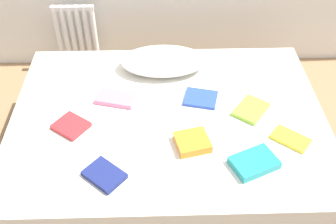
{
  "coord_description": "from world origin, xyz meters",
  "views": [
    {
      "loc": [
        -0.05,
        -1.85,
        2.22
      ],
      "look_at": [
        0.0,
        0.05,
        0.48
      ],
      "focal_mm": 43.2,
      "sensor_mm": 36.0,
      "label": 1
    }
  ],
  "objects_px": {
    "textbook_blue": "(201,98)",
    "textbook_navy": "(104,175)",
    "radiator": "(77,34)",
    "textbook_red": "(71,126)",
    "textbook_teal": "(254,163)",
    "textbook_orange": "(192,142)",
    "pillow": "(163,61)",
    "textbook_yellow": "(291,139)",
    "textbook_lime": "(251,109)",
    "textbook_pink": "(116,99)",
    "bed": "(168,143)"
  },
  "relations": [
    {
      "from": "radiator",
      "to": "textbook_red",
      "type": "distance_m",
      "value": 1.31
    },
    {
      "from": "textbook_yellow",
      "to": "pillow",
      "type": "bearing_deg",
      "value": 174.84
    },
    {
      "from": "textbook_blue",
      "to": "textbook_lime",
      "type": "bearing_deg",
      "value": -7.59
    },
    {
      "from": "textbook_blue",
      "to": "textbook_navy",
      "type": "distance_m",
      "value": 0.84
    },
    {
      "from": "textbook_teal",
      "to": "textbook_blue",
      "type": "bearing_deg",
      "value": 89.11
    },
    {
      "from": "textbook_lime",
      "to": "textbook_pink",
      "type": "xyz_separation_m",
      "value": [
        -0.86,
        0.13,
        0.0
      ]
    },
    {
      "from": "bed",
      "to": "textbook_blue",
      "type": "relative_size",
      "value": 9.6
    },
    {
      "from": "bed",
      "to": "textbook_blue",
      "type": "xyz_separation_m",
      "value": [
        0.22,
        0.14,
        0.26
      ]
    },
    {
      "from": "radiator",
      "to": "textbook_orange",
      "type": "xyz_separation_m",
      "value": [
        0.89,
        -1.46,
        0.17
      ]
    },
    {
      "from": "bed",
      "to": "textbook_navy",
      "type": "height_order",
      "value": "textbook_navy"
    },
    {
      "from": "textbook_yellow",
      "to": "bed",
      "type": "bearing_deg",
      "value": -159.01
    },
    {
      "from": "textbook_navy",
      "to": "textbook_teal",
      "type": "bearing_deg",
      "value": 44.9
    },
    {
      "from": "textbook_red",
      "to": "pillow",
      "type": "bearing_deg",
      "value": 82.01
    },
    {
      "from": "radiator",
      "to": "textbook_lime",
      "type": "height_order",
      "value": "radiator"
    },
    {
      "from": "pillow",
      "to": "textbook_yellow",
      "type": "distance_m",
      "value": 1.03
    },
    {
      "from": "bed",
      "to": "pillow",
      "type": "distance_m",
      "value": 0.58
    },
    {
      "from": "textbook_pink",
      "to": "textbook_blue",
      "type": "bearing_deg",
      "value": 13.91
    },
    {
      "from": "radiator",
      "to": "textbook_pink",
      "type": "relative_size",
      "value": 2.18
    },
    {
      "from": "textbook_lime",
      "to": "textbook_navy",
      "type": "relative_size",
      "value": 1.08
    },
    {
      "from": "bed",
      "to": "textbook_red",
      "type": "distance_m",
      "value": 0.65
    },
    {
      "from": "bed",
      "to": "textbook_pink",
      "type": "bearing_deg",
      "value": 156.13
    },
    {
      "from": "textbook_yellow",
      "to": "textbook_lime",
      "type": "bearing_deg",
      "value": 164.96
    },
    {
      "from": "bed",
      "to": "textbook_teal",
      "type": "relative_size",
      "value": 8.23
    },
    {
      "from": "bed",
      "to": "textbook_teal",
      "type": "xyz_separation_m",
      "value": [
        0.46,
        -0.42,
        0.28
      ]
    },
    {
      "from": "radiator",
      "to": "textbook_red",
      "type": "xyz_separation_m",
      "value": [
        0.17,
        -1.29,
        0.15
      ]
    },
    {
      "from": "pillow",
      "to": "textbook_red",
      "type": "xyz_separation_m",
      "value": [
        -0.57,
        -0.58,
        -0.06
      ]
    },
    {
      "from": "bed",
      "to": "textbook_navy",
      "type": "xyz_separation_m",
      "value": [
        -0.36,
        -0.48,
        0.27
      ]
    },
    {
      "from": "pillow",
      "to": "textbook_orange",
      "type": "xyz_separation_m",
      "value": [
        0.15,
        -0.75,
        -0.04
      ]
    },
    {
      "from": "pillow",
      "to": "textbook_teal",
      "type": "height_order",
      "value": "pillow"
    },
    {
      "from": "bed",
      "to": "textbook_pink",
      "type": "height_order",
      "value": "textbook_pink"
    },
    {
      "from": "pillow",
      "to": "textbook_orange",
      "type": "bearing_deg",
      "value": -78.3
    },
    {
      "from": "textbook_blue",
      "to": "radiator",
      "type": "bearing_deg",
      "value": 146.53
    },
    {
      "from": "textbook_teal",
      "to": "radiator",
      "type": "bearing_deg",
      "value": 102.75
    },
    {
      "from": "textbook_orange",
      "to": "textbook_navy",
      "type": "distance_m",
      "value": 0.53
    },
    {
      "from": "textbook_teal",
      "to": "textbook_pink",
      "type": "distance_m",
      "value": 0.98
    },
    {
      "from": "textbook_lime",
      "to": "textbook_teal",
      "type": "bearing_deg",
      "value": -150.8
    },
    {
      "from": "radiator",
      "to": "textbook_teal",
      "type": "height_order",
      "value": "radiator"
    },
    {
      "from": "textbook_lime",
      "to": "textbook_orange",
      "type": "xyz_separation_m",
      "value": [
        -0.39,
        -0.28,
        0.01
      ]
    },
    {
      "from": "radiator",
      "to": "textbook_teal",
      "type": "relative_size",
      "value": 2.21
    },
    {
      "from": "bed",
      "to": "textbook_red",
      "type": "xyz_separation_m",
      "value": [
        -0.59,
        -0.09,
        0.27
      ]
    },
    {
      "from": "textbook_yellow",
      "to": "textbook_pink",
      "type": "bearing_deg",
      "value": -160.81
    },
    {
      "from": "pillow",
      "to": "textbook_teal",
      "type": "distance_m",
      "value": 1.03
    },
    {
      "from": "textbook_blue",
      "to": "textbook_navy",
      "type": "relative_size",
      "value": 1.0
    },
    {
      "from": "pillow",
      "to": "textbook_red",
      "type": "distance_m",
      "value": 0.81
    },
    {
      "from": "bed",
      "to": "textbook_blue",
      "type": "distance_m",
      "value": 0.37
    },
    {
      "from": "textbook_orange",
      "to": "textbook_pink",
      "type": "relative_size",
      "value": 0.76
    },
    {
      "from": "textbook_orange",
      "to": "textbook_yellow",
      "type": "relative_size",
      "value": 0.88
    },
    {
      "from": "textbook_teal",
      "to": "textbook_navy",
      "type": "bearing_deg",
      "value": 159.67
    },
    {
      "from": "textbook_yellow",
      "to": "textbook_pink",
      "type": "distance_m",
      "value": 1.12
    },
    {
      "from": "radiator",
      "to": "textbook_red",
      "type": "height_order",
      "value": "radiator"
    }
  ]
}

